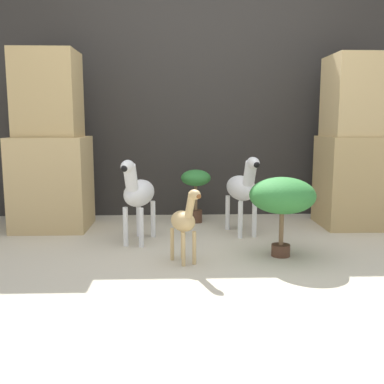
% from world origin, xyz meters
% --- Properties ---
extents(ground_plane, '(14.00, 14.00, 0.00)m').
position_xyz_m(ground_plane, '(0.00, 0.00, 0.00)').
color(ground_plane, beige).
extents(wall_back, '(6.40, 0.08, 2.20)m').
position_xyz_m(wall_back, '(0.00, 1.67, 1.10)').
color(wall_back, '#2D2B28').
rests_on(wall_back, ground_plane).
extents(rock_pillar_left, '(0.64, 0.57, 1.56)m').
position_xyz_m(rock_pillar_left, '(-1.38, 1.10, 0.70)').
color(rock_pillar_left, tan).
rests_on(rock_pillar_left, ground_plane).
extents(rock_pillar_right, '(0.64, 0.57, 1.53)m').
position_xyz_m(rock_pillar_right, '(1.38, 1.10, 0.73)').
color(rock_pillar_right, tan).
rests_on(rock_pillar_right, ground_plane).
extents(zebra_right, '(0.30, 0.57, 0.68)m').
position_xyz_m(zebra_right, '(0.29, 0.81, 0.40)').
color(zebra_right, white).
rests_on(zebra_right, ground_plane).
extents(zebra_left, '(0.31, 0.57, 0.68)m').
position_xyz_m(zebra_left, '(-0.57, 0.57, 0.40)').
color(zebra_left, white).
rests_on(zebra_left, ground_plane).
extents(giraffe_figurine, '(0.24, 0.33, 0.52)m').
position_xyz_m(giraffe_figurine, '(-0.22, 0.03, 0.29)').
color(giraffe_figurine, tan).
rests_on(giraffe_figurine, ground_plane).
extents(potted_palm_front, '(0.28, 0.28, 0.51)m').
position_xyz_m(potted_palm_front, '(-0.09, 1.27, 0.38)').
color(potted_palm_front, '#513323').
rests_on(potted_palm_front, ground_plane).
extents(potted_palm_back, '(0.46, 0.46, 0.57)m').
position_xyz_m(potted_palm_back, '(0.48, 0.17, 0.43)').
color(potted_palm_back, '#513323').
rests_on(potted_palm_back, ground_plane).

